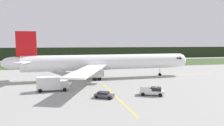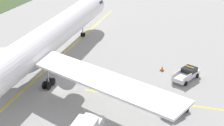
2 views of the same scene
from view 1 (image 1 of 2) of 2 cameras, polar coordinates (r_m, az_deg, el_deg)
name	(u,v)px [view 1 (image 1 of 2)]	position (r m, az deg, el deg)	size (l,w,h in m)	color
ground	(97,81)	(59.91, -4.24, -5.21)	(320.00, 320.00, 0.00)	#979893
grass_verge	(84,64)	(110.38, -7.78, -0.19)	(320.00, 37.36, 0.04)	#384E27
distant_tree_line	(81,53)	(144.10, -8.78, 2.78)	(288.00, 7.47, 8.01)	black
taxiway_centerline_main	(106,78)	(65.07, -1.75, -4.31)	(80.35, 0.30, 0.01)	yellow
taxiway_centerline_spur	(116,96)	(43.70, 1.00, -9.34)	(25.96, 0.30, 0.01)	yellow
airliner	(103,63)	(64.21, -2.43, 0.11)	(59.32, 50.28, 14.66)	white
ops_pickup_truck	(153,91)	(45.11, 11.38, -7.80)	(5.69, 3.94, 1.94)	silver
catering_truck	(52,83)	(49.81, -16.60, -5.57)	(7.25, 2.79, 3.57)	beige
staff_car	(104,95)	(42.18, -2.27, -8.92)	(4.35, 3.52, 1.30)	#4D4354
apron_cone	(152,89)	(49.81, 11.35, -7.09)	(0.66, 0.66, 0.83)	black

